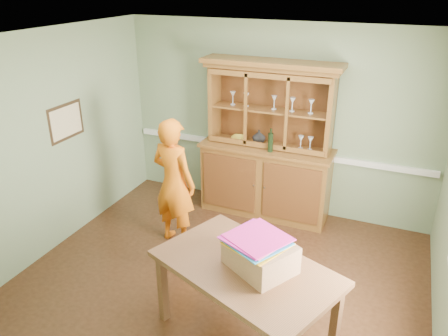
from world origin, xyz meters
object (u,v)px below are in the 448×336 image
at_px(china_hutch, 267,163).
at_px(dining_table, 246,274).
at_px(cardboard_box, 260,255).
at_px(person, 174,183).

height_order(china_hutch, dining_table, china_hutch).
distance_m(china_hutch, cardboard_box, 2.50).
distance_m(dining_table, person, 1.88).
height_order(dining_table, cardboard_box, cardboard_box).
bearing_deg(cardboard_box, person, 142.05).
distance_m(cardboard_box, person, 1.96).
bearing_deg(dining_table, china_hutch, 125.39).
distance_m(china_hutch, dining_table, 2.49).
bearing_deg(person, dining_table, 149.31).
relative_size(cardboard_box, person, 0.34).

